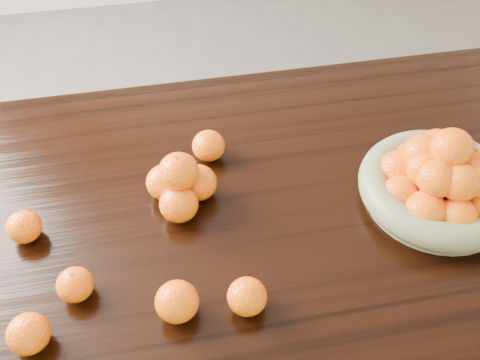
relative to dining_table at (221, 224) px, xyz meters
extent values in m
plane|color=#524F4D|center=(0.00, 0.00, -0.66)|extent=(5.00, 5.00, 0.00)
cube|color=black|center=(0.00, 0.00, 0.07)|extent=(2.00, 1.00, 0.04)
cube|color=black|center=(0.93, 0.43, -0.31)|extent=(0.08, 0.08, 0.71)
cylinder|color=gray|center=(0.50, -0.10, 0.10)|extent=(0.34, 0.34, 0.02)
torus|color=gray|center=(0.50, -0.10, 0.13)|extent=(0.37, 0.37, 0.07)
ellipsoid|color=orange|center=(0.59, -0.05, 0.15)|extent=(0.09, 0.09, 0.09)
ellipsoid|color=orange|center=(0.54, -0.01, 0.15)|extent=(0.10, 0.10, 0.09)
ellipsoid|color=orange|center=(0.47, 0.00, 0.15)|extent=(0.09, 0.09, 0.08)
ellipsoid|color=orange|center=(0.42, -0.04, 0.15)|extent=(0.10, 0.10, 0.09)
ellipsoid|color=orange|center=(0.40, -0.11, 0.15)|extent=(0.09, 0.09, 0.08)
ellipsoid|color=orange|center=(0.43, -0.17, 0.15)|extent=(0.09, 0.09, 0.09)
ellipsoid|color=orange|center=(0.49, -0.20, 0.15)|extent=(0.09, 0.09, 0.08)
ellipsoid|color=orange|center=(0.51, -0.10, 0.15)|extent=(0.09, 0.09, 0.08)
ellipsoid|color=orange|center=(0.55, -0.06, 0.21)|extent=(0.09, 0.09, 0.08)
ellipsoid|color=orange|center=(0.51, -0.04, 0.20)|extent=(0.10, 0.10, 0.09)
ellipsoid|color=orange|center=(0.46, -0.05, 0.21)|extent=(0.10, 0.10, 0.09)
ellipsoid|color=orange|center=(0.45, -0.10, 0.20)|extent=(0.08, 0.08, 0.08)
ellipsoid|color=orange|center=(0.46, -0.13, 0.21)|extent=(0.09, 0.09, 0.08)
ellipsoid|color=orange|center=(0.50, -0.15, 0.21)|extent=(0.09, 0.09, 0.08)
ellipsoid|color=orange|center=(0.54, -0.14, 0.20)|extent=(0.09, 0.09, 0.09)
ellipsoid|color=orange|center=(0.56, -0.10, 0.20)|extent=(0.08, 0.08, 0.08)
ellipsoid|color=orange|center=(0.50, -0.09, 0.25)|extent=(0.09, 0.09, 0.09)
ellipsoid|color=orange|center=(-0.10, -0.03, 0.13)|extent=(0.09, 0.09, 0.08)
ellipsoid|color=orange|center=(-0.05, 0.03, 0.13)|extent=(0.09, 0.09, 0.08)
ellipsoid|color=orange|center=(-0.12, 0.04, 0.13)|extent=(0.09, 0.09, 0.08)
ellipsoid|color=orange|center=(-0.09, 0.01, 0.19)|extent=(0.09, 0.09, 0.09)
ellipsoid|color=orange|center=(-0.33, -0.20, 0.12)|extent=(0.08, 0.08, 0.07)
ellipsoid|color=orange|center=(-0.13, -0.28, 0.13)|extent=(0.09, 0.09, 0.08)
ellipsoid|color=orange|center=(0.00, -0.30, 0.13)|extent=(0.08, 0.08, 0.07)
ellipsoid|color=orange|center=(-0.44, -0.03, 0.13)|extent=(0.08, 0.08, 0.07)
ellipsoid|color=orange|center=(0.00, 0.15, 0.13)|extent=(0.08, 0.08, 0.08)
ellipsoid|color=orange|center=(-0.41, -0.30, 0.13)|extent=(0.08, 0.08, 0.08)
camera|label=1|loc=(-0.12, -0.85, 1.04)|focal=40.00mm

